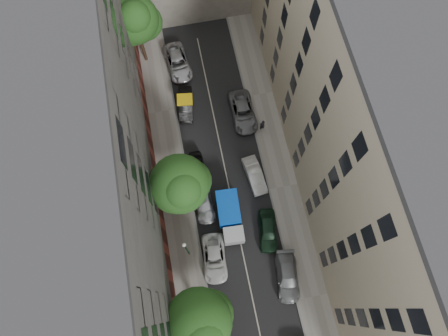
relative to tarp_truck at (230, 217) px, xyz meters
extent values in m
plane|color=#4C4C49|center=(0.60, 2.25, -1.31)|extent=(120.00, 120.00, 0.00)
cube|color=black|center=(0.60, 2.25, -1.30)|extent=(8.00, 44.00, 0.02)
cube|color=gray|center=(-4.90, 2.25, -1.24)|extent=(3.00, 44.00, 0.15)
cube|color=gray|center=(6.10, 2.25, -1.24)|extent=(3.00, 44.00, 0.15)
cube|color=#4B4846|center=(-10.40, 2.25, 8.69)|extent=(8.00, 44.00, 20.00)
cube|color=#B6A98D|center=(11.60, 2.25, 8.69)|extent=(8.00, 44.00, 20.00)
cube|color=black|center=(0.00, -0.09, -0.79)|extent=(2.30, 5.25, 0.29)
cube|color=#B2B4B7|center=(0.00, -1.90, 0.07)|extent=(1.99, 1.63, 1.62)
cube|color=blue|center=(0.00, 0.76, 0.21)|extent=(2.29, 3.54, 1.71)
cylinder|color=black|center=(-0.90, -1.90, -0.91)|extent=(0.27, 0.80, 0.80)
cylinder|color=black|center=(0.90, -1.90, -0.91)|extent=(0.27, 0.80, 0.80)
cylinder|color=black|center=(-0.90, 1.43, -0.91)|extent=(0.27, 0.80, 0.80)
cylinder|color=black|center=(0.90, 1.43, -0.91)|extent=(0.27, 0.80, 0.80)
imported|color=silver|center=(-2.20, -3.55, -0.64)|extent=(2.66, 4.98, 1.33)
imported|color=#BABBBF|center=(-2.20, 2.05, -0.67)|extent=(1.86, 4.42, 1.27)
imported|color=black|center=(-2.20, 5.65, -0.65)|extent=(1.65, 3.90, 1.32)
imported|color=black|center=(-2.20, 13.25, -0.61)|extent=(2.05, 4.44, 1.41)
imported|color=#B6B5BA|center=(-2.20, 18.70, -0.57)|extent=(3.10, 5.60, 1.48)
imported|color=slate|center=(4.20, -6.55, -0.60)|extent=(2.63, 5.12, 1.42)
imported|color=black|center=(3.40, -1.96, -0.57)|extent=(2.42, 4.58, 1.48)
imported|color=silver|center=(3.40, 3.85, -0.62)|extent=(2.00, 4.36, 1.38)
imported|color=slate|center=(3.73, 11.12, -0.57)|extent=(2.52, 5.35, 1.48)
cylinder|color=#382619|center=(-4.39, -8.75, 0.16)|extent=(0.36, 0.36, 2.64)
cylinder|color=#382619|center=(-4.39, -8.75, 2.42)|extent=(0.24, 0.24, 1.88)
sphere|color=#1D4818|center=(-4.39, -8.75, 4.26)|extent=(5.48, 5.48, 5.48)
sphere|color=#1D4818|center=(-3.49, -8.35, 3.36)|extent=(4.11, 4.11, 4.11)
sphere|color=#1D4818|center=(-5.09, -9.25, 3.73)|extent=(3.84, 3.84, 3.84)
sphere|color=#1D4818|center=(-4.19, -9.55, 5.24)|extent=(3.56, 3.56, 3.56)
cylinder|color=#382619|center=(-4.00, 2.74, 0.24)|extent=(0.36, 0.36, 2.81)
cylinder|color=#382619|center=(-4.00, 2.74, 2.65)|extent=(0.24, 0.24, 2.01)
sphere|color=#1D4818|center=(-4.00, 2.74, 4.62)|extent=(5.37, 5.37, 5.37)
sphere|color=#1D4818|center=(-3.10, 3.14, 3.65)|extent=(4.03, 4.03, 4.03)
sphere|color=#1D4818|center=(-4.70, 2.24, 4.05)|extent=(3.76, 3.76, 3.76)
sphere|color=#1D4818|center=(-3.80, 1.94, 5.66)|extent=(3.49, 3.49, 3.49)
cylinder|color=#382619|center=(-5.69, 20.26, 0.48)|extent=(0.36, 0.36, 3.28)
cylinder|color=#382619|center=(-5.69, 20.26, 3.29)|extent=(0.24, 0.24, 2.34)
sphere|color=#1D4818|center=(-5.69, 20.26, 5.58)|extent=(4.98, 4.98, 4.98)
sphere|color=#1D4818|center=(-4.79, 20.66, 4.46)|extent=(3.73, 3.73, 3.73)
sphere|color=#1D4818|center=(-6.39, 19.76, 4.93)|extent=(3.48, 3.48, 3.48)
sphere|color=#1D4818|center=(-5.49, 19.46, 6.80)|extent=(3.24, 3.24, 3.24)
cylinder|color=#195A36|center=(-4.51, -2.54, 1.52)|extent=(0.14, 0.14, 5.36)
sphere|color=silver|center=(-4.51, -2.54, 4.29)|extent=(0.36, 0.36, 0.36)
imported|color=black|center=(5.38, 9.09, -0.30)|extent=(0.72, 0.58, 1.73)
camera|label=1|loc=(-2.19, -8.16, 38.06)|focal=32.00mm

